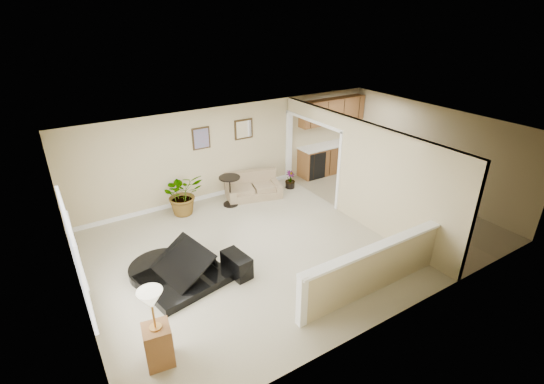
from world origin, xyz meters
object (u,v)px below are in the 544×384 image
piano_bench (237,265)px  lamp_stand (156,333)px  piano (177,253)px  loveseat (252,185)px  small_plant (290,181)px  palm_plant (183,194)px  accent_table (230,187)px

piano_bench → lamp_stand: (-1.97, -1.31, 0.34)m
piano → piano_bench: size_ratio=2.98×
piano_bench → loveseat: loveseat is taller
piano → loveseat: (3.06, 2.51, -0.27)m
piano_bench → lamp_stand: lamp_stand is taller
loveseat → small_plant: 1.21m
palm_plant → small_plant: (3.20, -0.14, -0.32)m
loveseat → accent_table: (-0.78, -0.19, 0.20)m
piano_bench → accent_table: 3.07m
piano → accent_table: (2.28, 2.31, -0.08)m
loveseat → accent_table: 0.83m
piano_bench → small_plant: bearing=41.4°
small_plant → lamp_stand: size_ratio=0.39×
loveseat → lamp_stand: bearing=-118.4°
piano → accent_table: bearing=34.1°
piano → lamp_stand: size_ratio=1.49×
loveseat → palm_plant: palm_plant is taller
piano_bench → accent_table: (1.25, 2.78, 0.30)m
piano → piano_bench: 1.19m
accent_table → small_plant: accent_table is taller
loveseat → small_plant: loveseat is taller
small_plant → lamp_stand: bearing=-141.3°
accent_table → small_plant: (1.98, 0.07, -0.30)m
accent_table → small_plant: size_ratio=1.55×
piano_bench → small_plant: size_ratio=1.28×
loveseat → lamp_stand: lamp_stand is taller
piano → loveseat: size_ratio=1.18×
palm_plant → small_plant: size_ratio=2.11×
piano_bench → loveseat: (2.03, 2.98, 0.10)m
loveseat → lamp_stand: 5.87m
palm_plant → small_plant: palm_plant is taller
piano_bench → small_plant: 4.31m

